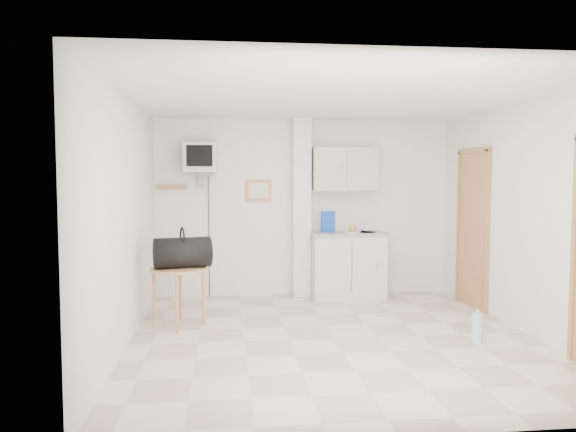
{
  "coord_description": "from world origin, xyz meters",
  "views": [
    {
      "loc": [
        -1.11,
        -5.68,
        1.69
      ],
      "look_at": [
        -0.41,
        0.6,
        1.25
      ],
      "focal_mm": 35.0,
      "sensor_mm": 36.0,
      "label": 1
    }
  ],
  "objects": [
    {
      "name": "kitchenette",
      "position": [
        0.57,
        2.0,
        0.8
      ],
      "size": [
        1.03,
        0.58,
        2.1
      ],
      "color": "silver",
      "rests_on": "ground"
    },
    {
      "name": "round_table",
      "position": [
        -1.65,
        0.71,
        0.58
      ],
      "size": [
        0.63,
        0.63,
        0.67
      ],
      "rotation": [
        0.0,
        0.0,
        0.01
      ],
      "color": "#A66C40",
      "rests_on": "ground"
    },
    {
      "name": "water_bottle",
      "position": [
        1.43,
        -0.31,
        0.15
      ],
      "size": [
        0.11,
        0.11,
        0.34
      ],
      "color": "#A3CFE0",
      "rests_on": "ground"
    },
    {
      "name": "crt_television",
      "position": [
        -1.45,
        2.02,
        1.94
      ],
      "size": [
        0.44,
        0.45,
        2.15
      ],
      "color": "slate",
      "rests_on": "ground"
    },
    {
      "name": "duffel_bag",
      "position": [
        -1.6,
        0.7,
        0.84
      ],
      "size": [
        0.69,
        0.48,
        0.46
      ],
      "rotation": [
        0.0,
        0.0,
        0.24
      ],
      "color": "black",
      "rests_on": "round_table"
    },
    {
      "name": "ground",
      "position": [
        0.0,
        0.0,
        0.0
      ],
      "size": [
        4.5,
        4.5,
        0.0
      ],
      "primitive_type": "plane",
      "color": "beige",
      "rests_on": "ground"
    },
    {
      "name": "room_envelope",
      "position": [
        0.24,
        0.09,
        1.54
      ],
      "size": [
        4.24,
        4.54,
        2.55
      ],
      "color": "white",
      "rests_on": "ground"
    }
  ]
}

